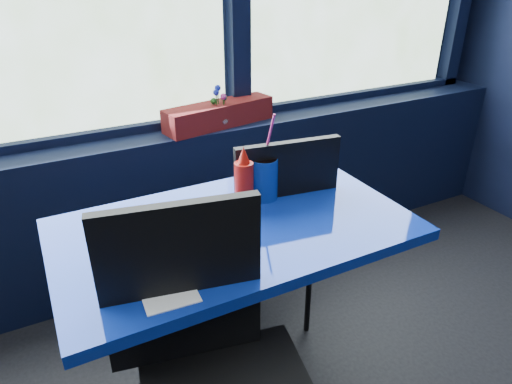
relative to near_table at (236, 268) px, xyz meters
name	(u,v)px	position (x,y,z in m)	size (l,w,h in m)	color
window_sill	(108,219)	(-0.30, 0.87, -0.17)	(5.00, 0.26, 0.80)	black
near_table	(236,268)	(0.00, 0.00, 0.00)	(1.20, 0.70, 0.75)	black
chair_near_front	(212,362)	(-0.25, -0.37, 0.02)	(0.54, 0.54, 1.02)	black
chair_near_back	(267,224)	(0.26, 0.23, -0.01)	(0.49, 0.50, 0.96)	black
planter_box	(219,114)	(0.32, 0.85, 0.29)	(0.58, 0.15, 0.12)	maroon
flower_vase	(220,115)	(0.31, 0.82, 0.30)	(0.12, 0.12, 0.21)	silver
food_basket	(153,243)	(-0.29, -0.03, 0.21)	(0.31, 0.31, 0.09)	#A9140B
ketchup_bottle	(244,184)	(0.07, 0.07, 0.29)	(0.07, 0.07, 0.25)	#A9140B
soda_cup	(264,177)	(0.18, 0.13, 0.27)	(0.10, 0.10, 0.34)	navy
napkin	(169,292)	(-0.31, -0.24, 0.18)	(0.15, 0.15, 0.00)	white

